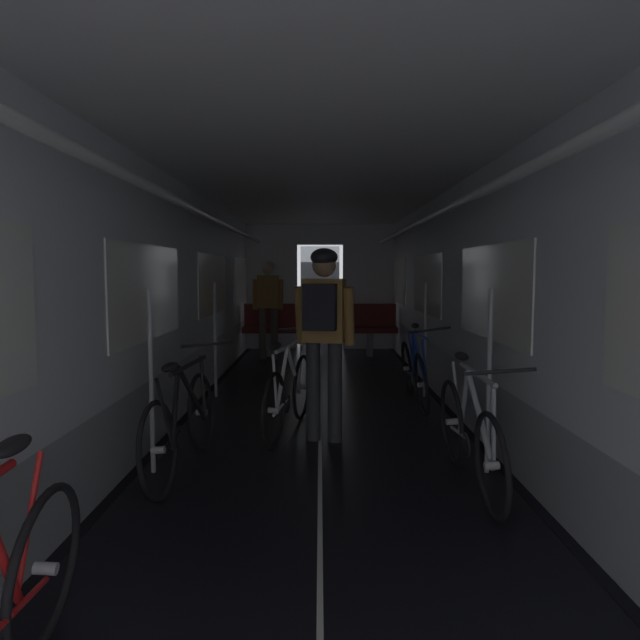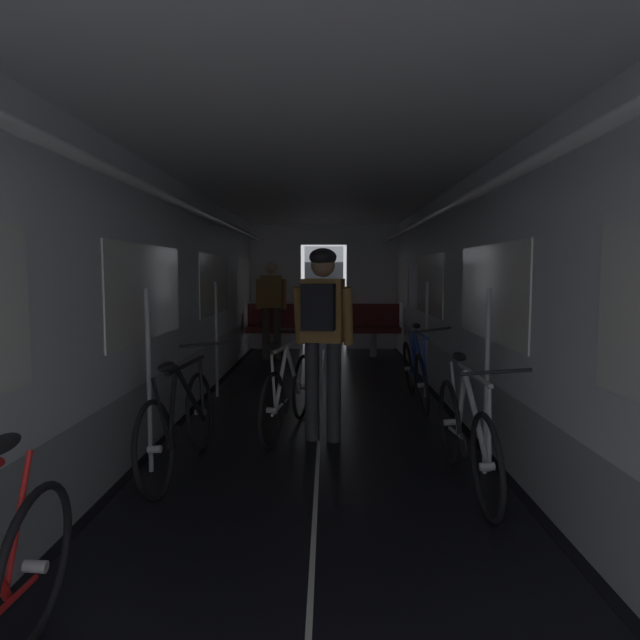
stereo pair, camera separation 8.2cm
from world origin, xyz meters
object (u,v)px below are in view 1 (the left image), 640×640
object	(u,v)px
bicycle_silver	(470,434)
person_standing_near_bench	(268,303)
bench_seat_far_left	(270,325)
bench_seat_far_right	(369,325)
person_cyclist_aisle	(324,323)
bicycle_white_in_aisle	(289,393)
bicycle_black	(183,423)
bicycle_blue	(414,371)

from	to	relation	value
bicycle_silver	person_standing_near_bench	distance (m)	6.23
person_standing_near_bench	bicycle_silver	bearing A→B (deg)	-71.64
bench_seat_far_left	bench_seat_far_right	size ratio (longest dim) A/B	1.00
person_cyclist_aisle	bicycle_white_in_aisle	distance (m)	0.81
bench_seat_far_left	person_cyclist_aisle	size ratio (longest dim) A/B	0.57
bicycle_silver	bicycle_white_in_aisle	xyz separation A→B (m)	(-1.35, 1.35, 0.00)
bench_seat_far_right	person_cyclist_aisle	size ratio (longest dim) A/B	0.57
bench_seat_far_left	bicycle_white_in_aisle	xyz separation A→B (m)	(0.61, -4.91, -0.18)
bicycle_silver	bicycle_white_in_aisle	world-z (taller)	bicycle_silver
bench_seat_far_left	person_standing_near_bench	xyz separation A→B (m)	(0.00, -0.38, 0.41)
bicycle_black	person_standing_near_bench	bearing A→B (deg)	88.57
bench_seat_far_left	bicycle_blue	size ratio (longest dim) A/B	0.58
bicycle_black	bicycle_white_in_aisle	xyz separation A→B (m)	(0.74, 1.06, 0.00)
bicycle_blue	person_standing_near_bench	size ratio (longest dim) A/B	1.00
bench_seat_far_right	bicycle_silver	world-z (taller)	bench_seat_far_right
bench_seat_far_right	bicycle_black	xyz separation A→B (m)	(-1.94, -5.98, -0.19)
bicycle_blue	person_cyclist_aisle	xyz separation A→B (m)	(-1.05, -1.42, 0.69)
bicycle_silver	bicycle_white_in_aisle	size ratio (longest dim) A/B	1.02
bench_seat_far_right	bicycle_white_in_aisle	size ratio (longest dim) A/B	0.59
bicycle_blue	bicycle_white_in_aisle	xyz separation A→B (m)	(-1.38, -1.16, 0.00)
bicycle_blue	person_standing_near_bench	world-z (taller)	person_standing_near_bench
bicycle_black	bicycle_white_in_aisle	size ratio (longest dim) A/B	1.02
bicycle_black	person_cyclist_aisle	distance (m)	1.50
bicycle_silver	person_standing_near_bench	world-z (taller)	person_standing_near_bench
bench_seat_far_right	person_standing_near_bench	xyz separation A→B (m)	(-1.80, -0.38, 0.41)
bicycle_silver	bench_seat_far_left	bearing A→B (deg)	107.35
person_cyclist_aisle	person_standing_near_bench	bearing A→B (deg)	100.97
bicycle_silver	bicycle_blue	world-z (taller)	bicycle_blue
person_cyclist_aisle	bench_seat_far_left	bearing A→B (deg)	100.22
bench_seat_far_left	bicycle_blue	distance (m)	4.26
bicycle_white_in_aisle	person_standing_near_bench	xyz separation A→B (m)	(-0.60, 4.54, 0.59)
bench_seat_far_right	bicycle_silver	bearing A→B (deg)	-88.56
bench_seat_far_left	bench_seat_far_right	distance (m)	1.80
bicycle_blue	bicycle_white_in_aisle	distance (m)	1.80
bench_seat_far_right	person_cyclist_aisle	bearing A→B (deg)	-99.49
bicycle_black	person_standing_near_bench	xyz separation A→B (m)	(0.14, 5.60, 0.59)
bench_seat_far_left	bicycle_black	world-z (taller)	bench_seat_far_left
bench_seat_far_right	person_standing_near_bench	size ratio (longest dim) A/B	0.58
bench_seat_far_left	person_cyclist_aisle	world-z (taller)	person_cyclist_aisle
bicycle_white_in_aisle	person_standing_near_bench	distance (m)	4.62
bicycle_black	bench_seat_far_left	bearing A→B (deg)	88.69
person_cyclist_aisle	person_standing_near_bench	xyz separation A→B (m)	(-0.93, 4.81, -0.10)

